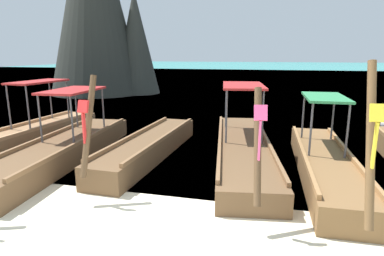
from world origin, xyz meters
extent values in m
plane|color=teal|center=(0.00, 62.21, 0.00)|extent=(120.00, 120.00, 0.00)
cube|color=olive|center=(-5.70, 4.84, 0.27)|extent=(1.29, 6.46, 0.53)
cube|color=#AF7F52|center=(-6.19, 4.86, 0.58)|extent=(0.30, 5.91, 0.10)
cube|color=#AF7F52|center=(-5.22, 4.82, 0.58)|extent=(0.30, 5.91, 0.10)
cylinder|color=#4C4C51|center=(-6.08, 4.69, 1.24)|extent=(0.05, 0.05, 1.42)
cylinder|color=#4C4C51|center=(-5.34, 4.67, 1.24)|extent=(0.05, 0.05, 1.42)
cylinder|color=#4C4C51|center=(-6.01, 6.62, 1.24)|extent=(0.05, 0.05, 1.42)
cylinder|color=#4C4C51|center=(-5.27, 6.59, 1.24)|extent=(0.05, 0.05, 1.42)
cube|color=#AD2323|center=(-5.67, 5.64, 1.98)|extent=(0.98, 2.16, 0.06)
cube|color=brown|center=(-3.56, 3.71, 0.27)|extent=(1.82, 6.47, 0.54)
cube|color=brown|center=(-4.18, 3.67, 0.59)|extent=(0.54, 5.86, 0.10)
cube|color=brown|center=(-2.95, 3.76, 0.59)|extent=(0.54, 5.86, 0.10)
cylinder|color=#4C4C51|center=(-4.01, 3.52, 1.19)|extent=(0.05, 0.05, 1.29)
cylinder|color=#4C4C51|center=(-3.09, 3.59, 1.19)|extent=(0.05, 0.05, 1.29)
cylinder|color=#4C4C51|center=(-4.16, 5.43, 1.19)|extent=(0.05, 0.05, 1.29)
cylinder|color=#4C4C51|center=(-3.24, 5.50, 1.19)|extent=(0.05, 0.05, 1.29)
cube|color=#AD2323|center=(-3.62, 4.51, 1.86)|extent=(1.28, 2.20, 0.06)
cube|color=brown|center=(-1.37, 4.67, 0.28)|extent=(1.19, 5.58, 0.56)
cube|color=brown|center=(-1.83, 4.69, 0.61)|extent=(0.25, 5.10, 0.10)
cube|color=brown|center=(-0.91, 4.65, 0.61)|extent=(0.25, 5.10, 0.10)
cylinder|color=brown|center=(-1.47, 1.75, 1.51)|extent=(0.14, 0.71, 1.95)
cube|color=red|center=(-1.47, 1.63, 1.92)|extent=(0.20, 0.13, 0.25)
cube|color=red|center=(-1.48, 1.61, 1.50)|extent=(0.03, 0.08, 0.60)
cube|color=brown|center=(1.25, 5.12, 0.25)|extent=(2.40, 7.09, 0.49)
cube|color=brown|center=(0.60, 5.02, 0.54)|extent=(1.03, 6.35, 0.10)
cube|color=brown|center=(1.89, 5.22, 0.54)|extent=(1.03, 6.35, 0.10)
cylinder|color=brown|center=(1.79, 1.49, 1.41)|extent=(0.23, 0.79, 1.88)
cube|color=#F24C8C|center=(1.82, 1.28, 2.00)|extent=(0.22, 0.17, 0.25)
cube|color=#F24C8C|center=(1.83, 1.26, 1.56)|extent=(0.04, 0.08, 0.64)
cylinder|color=#4C4C51|center=(0.80, 4.88, 1.22)|extent=(0.06, 0.06, 1.45)
cylinder|color=#4C4C51|center=(1.75, 5.02, 1.22)|extent=(0.06, 0.06, 1.45)
cylinder|color=#4C4C51|center=(0.49, 6.94, 1.22)|extent=(0.06, 0.06, 1.45)
cylinder|color=#4C4C51|center=(1.44, 7.08, 1.22)|extent=(0.06, 0.06, 1.45)
cube|color=#AD2323|center=(1.12, 5.98, 1.97)|extent=(1.50, 2.44, 0.06)
cube|color=brown|center=(3.28, 4.22, 0.27)|extent=(1.26, 5.84, 0.53)
cube|color=#996C3F|center=(2.76, 4.21, 0.58)|extent=(0.20, 5.35, 0.10)
cube|color=#996C3F|center=(3.81, 4.23, 0.58)|extent=(0.20, 5.35, 0.10)
cylinder|color=brown|center=(3.35, 1.09, 1.66)|extent=(0.14, 0.87, 2.30)
cube|color=yellow|center=(3.36, 0.94, 2.12)|extent=(0.20, 0.14, 0.25)
cube|color=yellow|center=(3.36, 0.92, 1.68)|extent=(0.03, 0.08, 0.64)
cylinder|color=#4C4C51|center=(2.89, 4.07, 1.16)|extent=(0.05, 0.05, 1.26)
cylinder|color=#4C4C51|center=(3.68, 4.09, 1.16)|extent=(0.05, 0.05, 1.26)
cylinder|color=#4C4C51|center=(2.85, 5.81, 1.16)|extent=(0.05, 0.05, 1.26)
cylinder|color=#4C4C51|center=(3.64, 5.83, 1.16)|extent=(0.05, 0.05, 1.26)
cube|color=#2D844C|center=(3.27, 4.95, 1.82)|extent=(1.00, 1.97, 0.06)
cone|color=#32352F|center=(-8.01, 19.19, 3.74)|extent=(3.41, 3.41, 7.48)
camera|label=1|loc=(2.00, -3.79, 2.88)|focal=30.61mm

